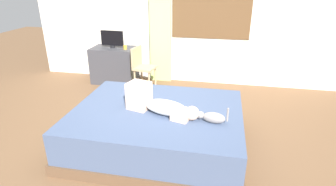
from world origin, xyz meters
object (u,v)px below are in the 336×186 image
Objects in this scene: bed at (157,128)px; tv_monitor at (112,39)px; person_lying at (159,104)px; cup at (125,47)px; cat at (212,117)px; chair_by_desk at (141,65)px; desk at (115,65)px.

bed is 4.53× the size of tv_monitor.
cup is (-1.21, 2.19, 0.13)m from person_lying.
cat is 2.54m from chair_by_desk.
bed is at bearing -56.46° from desk.
chair_by_desk is at bearing 125.19° from cat.
person_lying is 1.95× the size of tv_monitor.
chair_by_desk is at bearing 112.48° from person_lying.
desk is 1.05× the size of chair_by_desk.
bed is at bearing -67.82° from chair_by_desk.
cat is at bearing -48.01° from tv_monitor.
bed is 2.53× the size of chair_by_desk.
bed is 2.03m from chair_by_desk.
cat is 0.40× the size of desk.
tv_monitor is at bearing 154.67° from chair_by_desk.
cat is 3.24m from desk.
tv_monitor reaches higher than bed.
bed is 25.66× the size of cup.
tv_monitor is at bearing 131.99° from cat.
tv_monitor reaches higher than cat.
tv_monitor reaches higher than chair_by_desk.
chair_by_desk reaches higher than bed.
tv_monitor is (-0.01, 0.00, 0.55)m from desk.
cat is (0.66, -0.14, -0.05)m from person_lying.
tv_monitor is at bearing 165.17° from cup.
cat is at bearing -51.23° from cup.
cup is (-1.87, 2.32, 0.18)m from cat.
chair_by_desk is at bearing -32.00° from cup.
person_lying is (0.04, -0.07, 0.39)m from bed.
person_lying reaches higher than bed.
person_lying reaches higher than desk.
person_lying is at bearing -56.56° from desk.
desk is (-1.50, 2.27, -0.28)m from person_lying.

